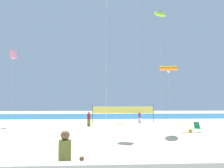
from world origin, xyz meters
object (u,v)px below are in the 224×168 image
at_px(mother_figure, 65,157).
at_px(beach_handbag, 190,131).
at_px(folding_beach_chair, 197,127).
at_px(beachgoer_plum_shirt, 139,117).
at_px(kite_lime_inflatable, 160,14).
at_px(kite_pink_box, 13,55).
at_px(kite_orange_tube, 168,68).
at_px(beachgoer_maroon_shirt, 89,118).
at_px(volleyball_net, 123,110).

xyz_separation_m(mother_figure, beach_handbag, (9.28, 12.41, -0.79)).
bearing_deg(folding_beach_chair, beachgoer_plum_shirt, 135.33).
distance_m(kite_lime_inflatable, kite_pink_box, 17.92).
bearing_deg(kite_orange_tube, beach_handbag, -98.25).
bearing_deg(kite_lime_inflatable, beachgoer_maroon_shirt, 165.84).
bearing_deg(kite_pink_box, kite_lime_inflatable, -10.59).
xyz_separation_m(mother_figure, folding_beach_chair, (9.92, 12.36, -0.45)).
distance_m(beachgoer_maroon_shirt, folding_beach_chair, 11.66).
bearing_deg(beach_handbag, kite_orange_tube, 81.75).
height_order(folding_beach_chair, kite_pink_box, kite_pink_box).
height_order(beach_handbag, kite_orange_tube, kite_orange_tube).
distance_m(volleyball_net, kite_pink_box, 15.39).
relative_size(beachgoer_maroon_shirt, beach_handbag, 5.51).
bearing_deg(mother_figure, kite_lime_inflatable, 84.27).
bearing_deg(folding_beach_chair, beach_handbag, -159.94).
relative_size(beachgoer_plum_shirt, volleyball_net, 0.19).
xyz_separation_m(beachgoer_plum_shirt, kite_pink_box, (-15.68, -2.08, 7.64)).
xyz_separation_m(beachgoer_plum_shirt, beachgoer_maroon_shirt, (-6.48, -3.28, 0.07)).
bearing_deg(beachgoer_maroon_shirt, kite_lime_inflatable, 83.07).
distance_m(folding_beach_chair, volleyball_net, 11.32).
distance_m(mother_figure, beach_handbag, 15.52).
relative_size(beachgoer_maroon_shirt, kite_lime_inflatable, 0.13).
bearing_deg(kite_lime_inflatable, folding_beach_chair, -63.05).
distance_m(mother_figure, kite_lime_inflatable, 21.57).
xyz_separation_m(beachgoer_maroon_shirt, folding_beach_chair, (9.98, -6.01, -0.42)).
height_order(volleyball_net, beach_handbag, volleyball_net).
distance_m(beach_handbag, kite_orange_tube, 12.72).
bearing_deg(beachgoer_maroon_shirt, folding_beach_chair, 66.17).
xyz_separation_m(mother_figure, volleyball_net, (4.30, 22.12, 0.72)).
bearing_deg(beachgoer_plum_shirt, volleyball_net, -51.83).
xyz_separation_m(beachgoer_plum_shirt, kite_orange_tube, (4.35, 1.05, 6.65)).
xyz_separation_m(beachgoer_maroon_shirt, kite_pink_box, (-9.20, 1.20, 7.56)).
distance_m(volleyball_net, kite_orange_tube, 8.72).
height_order(beach_handbag, kite_lime_inflatable, kite_lime_inflatable).
distance_m(folding_beach_chair, kite_lime_inflatable, 12.89).
xyz_separation_m(beach_handbag, kite_lime_inflatable, (-1.39, 3.96, 12.42)).
relative_size(beach_handbag, kite_lime_inflatable, 0.02).
xyz_separation_m(beachgoer_plum_shirt, volleyball_net, (-2.12, 0.46, 0.82)).
distance_m(beachgoer_plum_shirt, beachgoer_maroon_shirt, 7.26).
distance_m(beach_handbag, kite_lime_inflatable, 13.11).
relative_size(beachgoer_plum_shirt, beachgoer_maroon_shirt, 0.92).
height_order(beachgoer_maroon_shirt, volleyball_net, volleyball_net).
bearing_deg(beach_handbag, folding_beach_chair, -4.62).
bearing_deg(kite_lime_inflatable, kite_orange_tube, 65.50).
xyz_separation_m(mother_figure, beachgoer_maroon_shirt, (-0.06, 18.37, -0.03)).
distance_m(volleyball_net, kite_lime_inflatable, 12.84).
relative_size(beachgoer_maroon_shirt, kite_pink_box, 0.19).
xyz_separation_m(folding_beach_chair, kite_orange_tube, (0.85, 10.34, 6.99)).
bearing_deg(mother_figure, kite_pink_box, 135.31).
xyz_separation_m(volleyball_net, kite_lime_inflatable, (3.58, -5.75, 10.91)).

